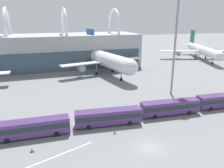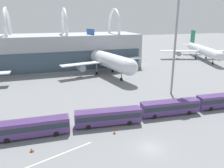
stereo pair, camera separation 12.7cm
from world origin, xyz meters
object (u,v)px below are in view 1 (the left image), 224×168
traffic_cone_0 (115,132)px  shuttle_bus_4 (223,100)px  shuttle_bus_2 (108,116)px  floodlight_mast (176,33)px  airliner_parked_remote (202,50)px  shuttle_bus_1 (32,127)px  shuttle_bus_3 (170,107)px  traffic_cone_1 (32,150)px  airliner_at_gate_far (106,59)px

traffic_cone_0 → shuttle_bus_4: bearing=7.7°
shuttle_bus_2 → floodlight_mast: 29.98m
airliner_parked_remote → shuttle_bus_1: size_ratio=3.09×
shuttle_bus_1 → floodlight_mast: (37.25, 12.52, 15.15)m
airliner_parked_remote → shuttle_bus_3: 76.46m
shuttle_bus_1 → shuttle_bus_3: (29.12, 0.43, 0.00)m
traffic_cone_1 → shuttle_bus_3: bearing=10.7°
airliner_at_gate_far → airliner_parked_remote: (56.51, 15.16, -0.98)m
airliner_parked_remote → traffic_cone_1: size_ratio=60.24×
shuttle_bus_1 → airliner_parked_remote: bearing=35.7°
shuttle_bus_1 → shuttle_bus_4: bearing=2.2°
airliner_at_gate_far → traffic_cone_0: size_ratio=44.82×
shuttle_bus_3 → airliner_at_gate_far: bearing=98.8°
shuttle_bus_1 → traffic_cone_0: 15.16m
airliner_at_gate_far → shuttle_bus_1: (-25.98, -39.95, -3.83)m
shuttle_bus_4 → shuttle_bus_1: bearing=-175.7°
shuttle_bus_4 → traffic_cone_1: bearing=-169.1°
airliner_at_gate_far → airliner_parked_remote: 58.52m
floodlight_mast → shuttle_bus_3: bearing=-123.9°
traffic_cone_1 → airliner_parked_remote: bearing=36.1°
shuttle_bus_2 → shuttle_bus_3: bearing=7.1°
shuttle_bus_3 → floodlight_mast: bearing=60.3°
floodlight_mast → traffic_cone_1: (-37.32, -17.59, -16.72)m
airliner_at_gate_far → shuttle_bus_3: 39.83m
airliner_parked_remote → traffic_cone_1: 102.27m
shuttle_bus_4 → traffic_cone_1: 44.10m
airliner_parked_remote → traffic_cone_1: bearing=-35.4°
shuttle_bus_1 → shuttle_bus_2: same height
shuttle_bus_1 → traffic_cone_1: size_ratio=19.51×
shuttle_bus_2 → shuttle_bus_4: bearing=5.9°
airliner_at_gate_far → traffic_cone_0: airliner_at_gate_far is taller
shuttle_bus_2 → shuttle_bus_4: same height
airliner_at_gate_far → shuttle_bus_3: (3.14, -39.52, -3.83)m
traffic_cone_0 → traffic_cone_1: 14.73m
shuttle_bus_1 → floodlight_mast: size_ratio=0.46×
shuttle_bus_1 → traffic_cone_0: shuttle_bus_1 is taller
airliner_parked_remote → shuttle_bus_4: airliner_parked_remote is taller
shuttle_bus_3 → floodlight_mast: (8.12, 12.09, 15.15)m
airliner_at_gate_far → airliner_parked_remote: bearing=92.9°
floodlight_mast → traffic_cone_0: (-22.65, -16.30, -16.67)m
floodlight_mast → traffic_cone_1: bearing=-154.8°
shuttle_bus_1 → shuttle_bus_2: 14.56m
airliner_parked_remote → shuttle_bus_1: bearing=-37.7°
traffic_cone_1 → shuttle_bus_4: bearing=6.8°
shuttle_bus_2 → shuttle_bus_3: size_ratio=1.00×
airliner_at_gate_far → traffic_cone_1: (-26.05, -45.02, -5.41)m
shuttle_bus_3 → floodlight_mast: size_ratio=0.47×
shuttle_bus_2 → airliner_parked_remote: bearing=44.8°
airliner_parked_remote → floodlight_mast: (-45.25, -42.59, 12.30)m
airliner_parked_remote → shuttle_bus_4: size_ratio=3.07×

